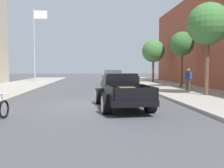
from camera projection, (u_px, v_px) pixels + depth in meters
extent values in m
plane|color=#47474C|center=(90.00, 105.00, 11.46)|extent=(140.00, 140.00, 0.00)
cube|color=black|center=(122.00, 96.00, 10.66)|extent=(2.13, 5.02, 0.24)
cube|color=black|center=(120.00, 84.00, 10.96)|extent=(1.64, 1.22, 0.80)
cube|color=black|center=(121.00, 75.00, 10.88)|extent=(1.50, 1.04, 0.12)
cube|color=#3D4C5B|center=(118.00, 80.00, 11.52)|extent=(1.33, 0.14, 0.44)
cube|color=black|center=(115.00, 85.00, 12.25)|extent=(1.43, 1.60, 0.52)
cube|color=silver|center=(113.00, 85.00, 13.04)|extent=(0.69, 0.15, 0.47)
cube|color=black|center=(129.00, 97.00, 9.27)|extent=(1.85, 2.22, 0.04)
cube|color=black|center=(109.00, 92.00, 9.12)|extent=(0.24, 2.10, 0.44)
cube|color=black|center=(149.00, 91.00, 9.39)|extent=(0.24, 2.10, 0.44)
cube|color=black|center=(136.00, 94.00, 8.26)|extent=(1.62, 0.20, 0.44)
cube|color=black|center=(124.00, 89.00, 10.25)|extent=(1.62, 0.20, 0.44)
cylinder|color=black|center=(99.00, 96.00, 11.84)|extent=(0.42, 0.83, 0.80)
cylinder|color=silver|center=(96.00, 96.00, 11.81)|extent=(0.06, 0.65, 0.66)
cylinder|color=silver|center=(95.00, 96.00, 11.81)|extent=(0.04, 0.24, 0.24)
cylinder|color=black|center=(133.00, 95.00, 12.14)|extent=(0.42, 0.83, 0.80)
cylinder|color=silver|center=(137.00, 95.00, 12.17)|extent=(0.06, 0.65, 0.66)
cylinder|color=silver|center=(137.00, 95.00, 12.17)|extent=(0.04, 0.24, 0.24)
cylinder|color=black|center=(107.00, 104.00, 9.19)|extent=(0.42, 0.83, 0.80)
cylinder|color=silver|center=(102.00, 104.00, 9.16)|extent=(0.06, 0.65, 0.66)
cylinder|color=silver|center=(102.00, 104.00, 9.16)|extent=(0.04, 0.24, 0.24)
cylinder|color=black|center=(150.00, 103.00, 9.49)|extent=(0.42, 0.83, 0.80)
cylinder|color=silver|center=(154.00, 103.00, 9.52)|extent=(0.06, 0.65, 0.66)
cylinder|color=silver|center=(155.00, 103.00, 9.52)|extent=(0.04, 0.24, 0.24)
cube|color=olive|center=(127.00, 92.00, 8.88)|extent=(0.63, 0.48, 0.40)
cube|color=#3D2D1E|center=(127.00, 92.00, 8.88)|extent=(0.62, 0.10, 0.42)
cube|color=brown|center=(133.00, 92.00, 9.59)|extent=(0.49, 0.40, 0.28)
torus|color=black|center=(4.00, 109.00, 8.39)|extent=(0.16, 0.67, 0.67)
cylinder|color=silver|center=(3.00, 101.00, 8.31)|extent=(0.08, 0.26, 0.58)
cylinder|color=silver|center=(1.00, 94.00, 8.18)|extent=(0.62, 0.12, 0.04)
cube|color=#AD1E1E|center=(113.00, 80.00, 24.85)|extent=(2.02, 4.41, 0.80)
cube|color=#384C5B|center=(113.00, 73.00, 24.66)|extent=(1.66, 2.10, 0.64)
cylinder|color=black|center=(103.00, 82.00, 26.01)|extent=(0.27, 0.67, 0.66)
cylinder|color=black|center=(118.00, 81.00, 26.27)|extent=(0.27, 0.67, 0.66)
cylinder|color=black|center=(107.00, 83.00, 23.47)|extent=(0.27, 0.67, 0.66)
cylinder|color=black|center=(122.00, 83.00, 23.73)|extent=(0.27, 0.67, 0.66)
cylinder|color=brown|center=(187.00, 85.00, 17.25)|extent=(0.14, 0.14, 0.86)
cylinder|color=brown|center=(189.00, 85.00, 17.27)|extent=(0.14, 0.14, 0.86)
cube|color=#2D4C93|center=(188.00, 75.00, 17.21)|extent=(0.36, 0.22, 0.56)
cylinder|color=#2D4C93|center=(185.00, 76.00, 17.20)|extent=(0.09, 0.09, 0.54)
cylinder|color=#2D4C93|center=(191.00, 76.00, 17.23)|extent=(0.09, 0.09, 0.54)
sphere|color=tan|center=(188.00, 70.00, 17.19)|extent=(0.22, 0.22, 0.22)
cylinder|color=#B2B2B7|center=(34.00, 46.00, 29.00)|extent=(0.12, 0.12, 9.00)
sphere|color=gold|center=(33.00, 8.00, 28.69)|extent=(0.16, 0.16, 0.16)
cube|color=silver|center=(41.00, 15.00, 28.81)|extent=(1.60, 0.03, 1.00)
cylinder|color=brown|center=(207.00, 67.00, 14.38)|extent=(0.26, 0.26, 3.44)
sphere|color=#3D7538|center=(208.00, 24.00, 14.20)|extent=(2.54, 2.54, 2.54)
cylinder|color=brown|center=(181.00, 70.00, 20.42)|extent=(0.26, 0.26, 3.02)
sphere|color=#33662D|center=(182.00, 44.00, 20.27)|extent=(2.12, 2.12, 2.12)
cylinder|color=brown|center=(153.00, 71.00, 28.74)|extent=(0.26, 0.26, 2.77)
sphere|color=#3D7538|center=(153.00, 51.00, 28.57)|extent=(2.78, 2.78, 2.78)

